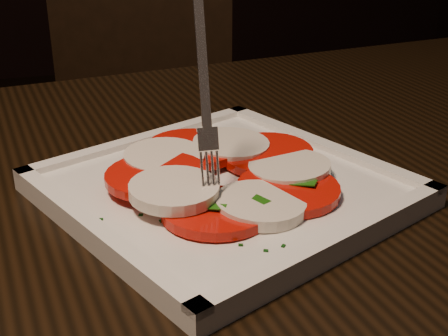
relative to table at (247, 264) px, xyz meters
name	(u,v)px	position (x,y,z in m)	size (l,w,h in m)	color
table	(247,264)	(0.00, 0.00, 0.00)	(1.28, 0.93, 0.75)	black
chair	(140,111)	(0.02, 0.83, -0.12)	(0.52, 0.52, 0.93)	black
plate	(224,191)	(-0.03, -0.03, 0.11)	(0.28, 0.28, 0.01)	white
caprese_salad	(224,173)	(-0.03, -0.03, 0.12)	(0.22, 0.24, 0.03)	#C80A04
fork	(203,88)	(-0.06, -0.04, 0.21)	(0.02, 0.05, 0.15)	white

